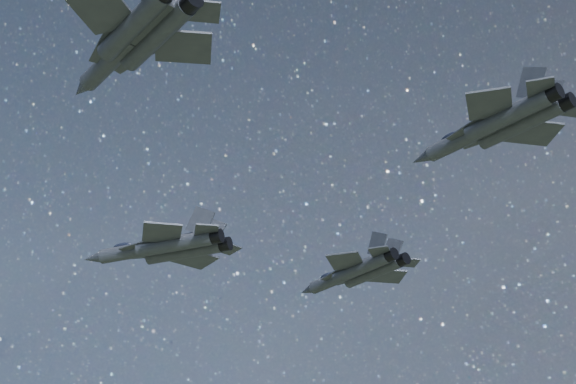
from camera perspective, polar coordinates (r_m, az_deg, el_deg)
The scene contains 4 objects.
jet_lead at distance 88.02m, azimuth -7.78°, elevation -3.55°, with size 16.95×11.49×4.26m.
jet_left at distance 101.73m, azimuth 4.61°, elevation -5.10°, with size 17.14×11.78×4.30m.
jet_right at distance 65.45m, azimuth -9.78°, elevation 9.88°, with size 17.01×11.54×4.28m.
jet_slot at distance 74.61m, azimuth 13.59°, elevation 4.35°, with size 16.26×11.23×4.08m.
Camera 1 is at (44.26, -57.40, 110.60)m, focal length 55.00 mm.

